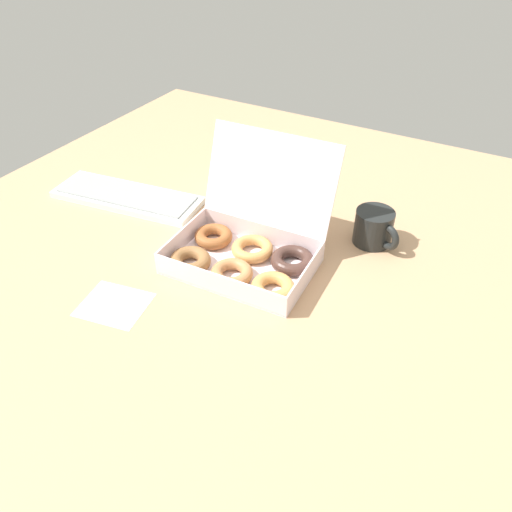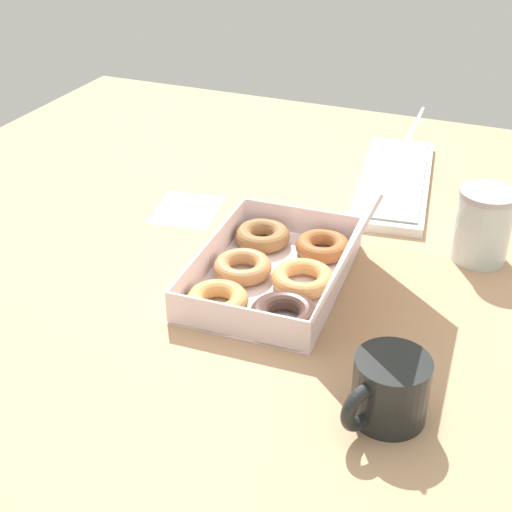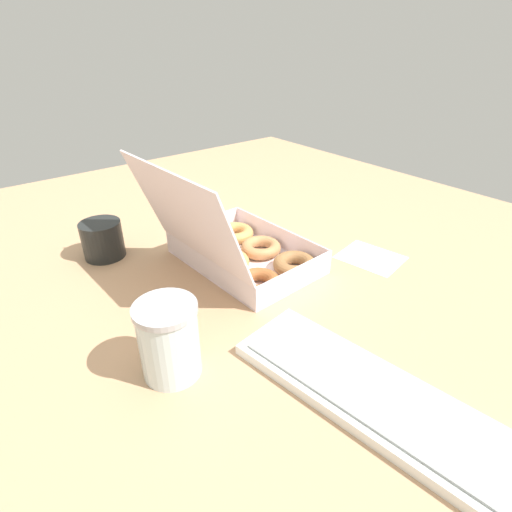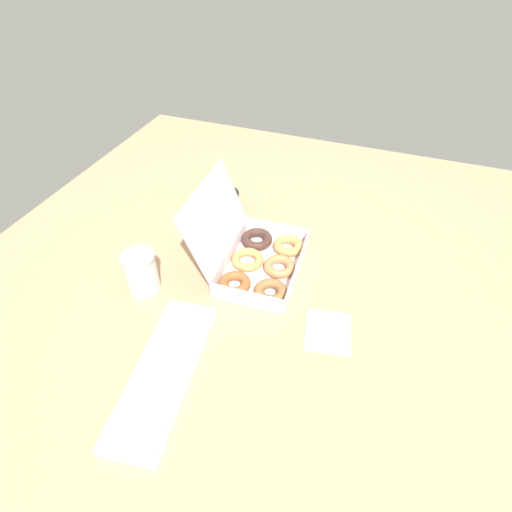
% 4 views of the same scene
% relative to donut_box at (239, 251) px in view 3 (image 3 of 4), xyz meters
% --- Properties ---
extents(ground_plane, '(1.80, 1.80, 0.02)m').
position_rel_donut_box_xyz_m(ground_plane, '(0.03, -0.00, -0.04)').
color(ground_plane, tan).
extents(donut_box, '(0.35, 0.33, 0.27)m').
position_rel_donut_box_xyz_m(donut_box, '(0.00, 0.00, 0.00)').
color(donut_box, white).
rests_on(donut_box, ground_plane).
extents(keyboard, '(0.44, 0.20, 0.02)m').
position_rel_donut_box_xyz_m(keyboard, '(-0.44, 0.08, -0.02)').
color(keyboard, white).
rests_on(keyboard, ground_plane).
extents(coffee_mug, '(0.13, 0.10, 0.09)m').
position_rel_donut_box_xyz_m(coffee_mug, '(0.24, 0.23, 0.01)').
color(coffee_mug, black).
rests_on(coffee_mug, ground_plane).
extents(glass_jar, '(0.10, 0.10, 0.13)m').
position_rel_donut_box_xyz_m(glass_jar, '(-0.20, 0.28, 0.03)').
color(glass_jar, silver).
rests_on(glass_jar, ground_plane).
extents(paper_napkin, '(0.16, 0.14, 0.00)m').
position_rel_donut_box_xyz_m(paper_napkin, '(-0.18, -0.27, -0.03)').
color(paper_napkin, white).
rests_on(paper_napkin, ground_plane).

